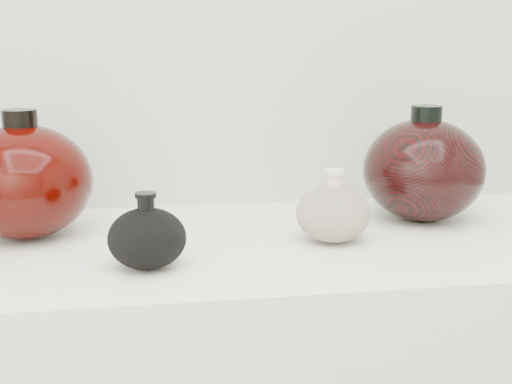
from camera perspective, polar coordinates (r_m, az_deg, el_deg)
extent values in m
cube|color=silver|center=(1.11, -1.06, -4.64)|extent=(1.20, 0.50, 0.03)
ellipsoid|color=black|center=(0.98, -8.71, -3.69)|extent=(0.13, 0.13, 0.08)
cylinder|color=black|center=(0.97, -8.80, -0.96)|extent=(0.03, 0.03, 0.03)
cylinder|color=black|center=(0.97, -8.83, -0.24)|extent=(0.04, 0.04, 0.01)
ellipsoid|color=#BBAD90|center=(1.10, 6.19, -1.71)|extent=(0.13, 0.13, 0.09)
cylinder|color=beige|center=(1.09, 6.25, 0.91)|extent=(0.03, 0.03, 0.03)
cylinder|color=beige|center=(1.09, 6.27, 1.61)|extent=(0.04, 0.04, 0.01)
ellipsoid|color=black|center=(1.17, -18.06, 0.78)|extent=(0.27, 0.27, 0.18)
cylinder|color=black|center=(1.15, -18.37, 5.46)|extent=(0.07, 0.07, 0.03)
ellipsoid|color=black|center=(1.25, 13.26, 1.71)|extent=(0.21, 0.21, 0.17)
cylinder|color=black|center=(1.23, 13.47, 5.98)|extent=(0.05, 0.05, 0.03)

